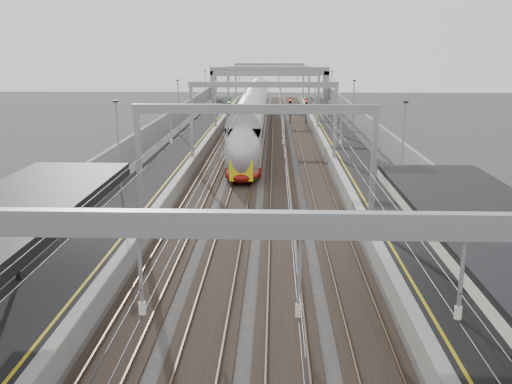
{
  "coord_description": "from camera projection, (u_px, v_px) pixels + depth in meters",
  "views": [
    {
      "loc": [
        1.01,
        -7.96,
        10.51
      ],
      "look_at": [
        0.0,
        22.95,
        2.62
      ],
      "focal_mm": 40.0,
      "sensor_mm": 36.0,
      "label": 1
    }
  ],
  "objects": [
    {
      "name": "platform_right",
      "position": [
        349.0,
        157.0,
        53.54
      ],
      "size": [
        4.0,
        120.0,
        1.0
      ],
      "primitive_type": "cube",
      "color": "black",
      "rests_on": "ground"
    },
    {
      "name": "signal_red_far",
      "position": [
        306.0,
        107.0,
        79.24
      ],
      "size": [
        0.32,
        0.32,
        3.48
      ],
      "color": "black",
      "rests_on": "ground"
    },
    {
      "name": "train",
      "position": [
        253.0,
        120.0,
        66.66
      ],
      "size": [
        2.88,
        52.44,
        4.55
      ],
      "color": "maroon",
      "rests_on": "ground"
    },
    {
      "name": "signal_green",
      "position": [
        229.0,
        108.0,
        77.72
      ],
      "size": [
        0.32,
        0.32,
        3.48
      ],
      "color": "black",
      "rests_on": "ground"
    },
    {
      "name": "wall_right",
      "position": [
        383.0,
        145.0,
        53.17
      ],
      "size": [
        0.3,
        120.0,
        3.2
      ],
      "primitive_type": "cube",
      "color": "gray",
      "rests_on": "ground"
    },
    {
      "name": "wall_left",
      "position": [
        145.0,
        144.0,
        53.88
      ],
      "size": [
        0.3,
        120.0,
        3.2
      ],
      "primitive_type": "cube",
      "color": "gray",
      "rests_on": "ground"
    },
    {
      "name": "platform_left",
      "position": [
        179.0,
        156.0,
        54.05
      ],
      "size": [
        4.0,
        120.0,
        1.0
      ],
      "primitive_type": "cube",
      "color": "black",
      "rests_on": "ground"
    },
    {
      "name": "tracks",
      "position": [
        264.0,
        161.0,
        53.91
      ],
      "size": [
        11.4,
        140.0,
        0.2
      ],
      "color": "black",
      "rests_on": "ground"
    },
    {
      "name": "overhead_line",
      "position": [
        265.0,
        91.0,
        58.81
      ],
      "size": [
        13.0,
        140.0,
        6.6
      ],
      "color": "#909398",
      "rests_on": "platform_left"
    },
    {
      "name": "signal_red_near",
      "position": [
        290.0,
        106.0,
        80.86
      ],
      "size": [
        0.32,
        0.32,
        3.48
      ],
      "color": "black",
      "rests_on": "ground"
    },
    {
      "name": "overbridge",
      "position": [
        270.0,
        76.0,
        105.87
      ],
      "size": [
        22.0,
        2.2,
        6.9
      ],
      "color": "gray",
      "rests_on": "ground"
    }
  ]
}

